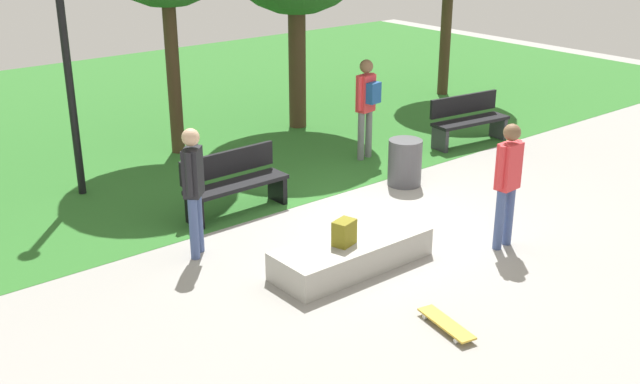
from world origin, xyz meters
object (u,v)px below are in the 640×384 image
at_px(park_bench_by_oak, 234,181).
at_px(lamp_post, 64,35).
at_px(concrete_ledge, 352,254).
at_px(backpack_on_ledge, 344,233).
at_px(skater_performing_trick, 508,176).
at_px(skater_watching, 193,183).
at_px(skateboard_by_ledge, 446,324).
at_px(park_bench_far_left, 468,119).
at_px(pedestrian_with_backpack, 367,100).
at_px(trash_bin, 405,162).

relative_size(park_bench_by_oak, lamp_post, 0.39).
xyz_separation_m(concrete_ledge, backpack_on_ledge, (-0.16, -0.03, 0.34)).
height_order(skater_performing_trick, park_bench_by_oak, skater_performing_trick).
bearing_deg(lamp_post, skater_watching, -85.01).
height_order(backpack_on_ledge, park_bench_by_oak, park_bench_by_oak).
bearing_deg(skateboard_by_ledge, skater_watching, 108.85).
bearing_deg(skateboard_by_ledge, park_bench_far_left, 38.85).
height_order(skater_watching, park_bench_far_left, skater_watching).
xyz_separation_m(concrete_ledge, park_bench_by_oak, (-0.14, 2.46, 0.30)).
bearing_deg(skater_performing_trick, skater_watching, 144.45).
distance_m(concrete_ledge, skater_watching, 2.19).
height_order(park_bench_far_left, pedestrian_with_backpack, pedestrian_with_backpack).
relative_size(lamp_post, trash_bin, 5.40).
bearing_deg(skateboard_by_ledge, park_bench_by_oak, 89.21).
bearing_deg(park_bench_by_oak, skater_performing_trick, -57.28).
distance_m(skater_performing_trick, trash_bin, 2.67).
distance_m(park_bench_by_oak, trash_bin, 2.88).
relative_size(park_bench_far_left, pedestrian_with_backpack, 0.92).
relative_size(backpack_on_ledge, skater_performing_trick, 0.19).
distance_m(backpack_on_ledge, skater_performing_trick, 2.31).
xyz_separation_m(skater_performing_trick, lamp_post, (-3.56, 5.43, 1.49)).
xyz_separation_m(lamp_post, trash_bin, (4.23, -2.92, -2.11)).
bearing_deg(pedestrian_with_backpack, trash_bin, -106.50).
xyz_separation_m(park_bench_far_left, lamp_post, (-6.75, 2.08, 2.01)).
relative_size(concrete_ledge, skater_watching, 1.23).
bearing_deg(pedestrian_with_backpack, backpack_on_ledge, -135.83).
height_order(backpack_on_ledge, trash_bin, trash_bin).
xyz_separation_m(trash_bin, pedestrian_with_backpack, (0.41, 1.38, 0.70)).
bearing_deg(trash_bin, park_bench_far_left, 18.46).
bearing_deg(skater_watching, lamp_post, 94.99).
relative_size(skater_performing_trick, skateboard_by_ledge, 2.07).
bearing_deg(pedestrian_with_backpack, lamp_post, 161.60).
bearing_deg(park_bench_by_oak, pedestrian_with_backpack, 10.98).
relative_size(park_bench_by_oak, pedestrian_with_backpack, 0.90).
xyz_separation_m(skateboard_by_ledge, lamp_post, (-1.40, 6.39, 2.42)).
bearing_deg(backpack_on_ledge, park_bench_far_left, -170.08).
distance_m(backpack_on_ledge, trash_bin, 3.28).
distance_m(park_bench_by_oak, park_bench_far_left, 5.29).
distance_m(concrete_ledge, trash_bin, 3.13).
bearing_deg(trash_bin, backpack_on_ledge, -148.29).
bearing_deg(park_bench_by_oak, backpack_on_ledge, -90.34).
relative_size(concrete_ledge, park_bench_far_left, 1.28).
xyz_separation_m(skater_performing_trick, skateboard_by_ledge, (-2.16, -0.96, -0.93)).
distance_m(park_bench_by_oak, pedestrian_with_backpack, 3.29).
height_order(lamp_post, trash_bin, lamp_post).
bearing_deg(skater_performing_trick, lamp_post, 123.23).
relative_size(skater_watching, trash_bin, 2.27).
xyz_separation_m(skater_performing_trick, park_bench_by_oak, (-2.10, 3.27, -0.51)).
xyz_separation_m(skateboard_by_ledge, pedestrian_with_backpack, (3.24, 4.85, 1.01)).
distance_m(skater_watching, park_bench_by_oak, 1.59).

